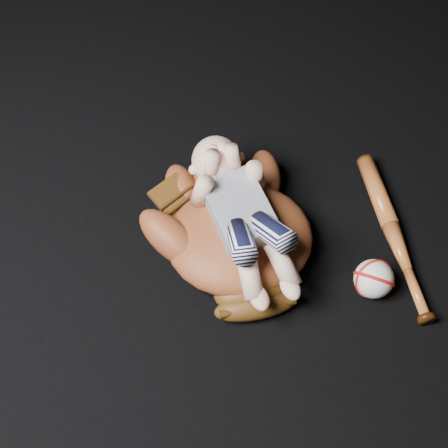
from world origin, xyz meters
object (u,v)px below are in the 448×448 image
(baseball_bat, at_px, (394,235))
(baseball, at_px, (374,279))
(baseball_glove, at_px, (240,233))
(newborn_baby, at_px, (245,217))

(baseball_bat, relative_size, baseball, 5.30)
(baseball_glove, xyz_separation_m, baseball_bat, (0.34, -0.04, -0.05))
(newborn_baby, bearing_deg, baseball, -39.22)
(baseball, bearing_deg, newborn_baby, 149.66)
(newborn_baby, xyz_separation_m, baseball, (0.24, -0.14, -0.09))
(newborn_baby, xyz_separation_m, baseball_bat, (0.33, -0.03, -0.11))
(newborn_baby, height_order, baseball, newborn_baby)
(baseball_glove, relative_size, newborn_baby, 1.09)
(newborn_baby, height_order, baseball_bat, newborn_baby)
(baseball_bat, height_order, baseball, baseball)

